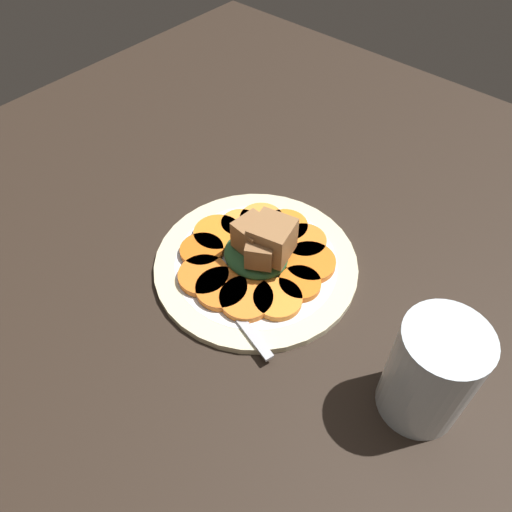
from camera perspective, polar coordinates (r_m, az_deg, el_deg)
table_slab at (r=65.97cm, az=0.00°, el=-1.78°), size 120.00×120.00×2.00cm
plate at (r=64.81cm, az=0.00°, el=-0.92°), size 26.31×26.31×1.05cm
carrot_slice_0 at (r=68.08cm, az=3.38°, el=3.36°), size 6.10×6.10×0.91cm
carrot_slice_1 at (r=68.93cm, az=0.62°, el=4.16°), size 5.99×5.99×0.91cm
carrot_slice_2 at (r=68.34cm, az=-1.85°, el=3.65°), size 5.17×5.17×0.91cm
carrot_slice_3 at (r=67.07cm, az=-4.64°, el=2.38°), size 6.50×6.50×0.91cm
carrot_slice_4 at (r=65.35cm, az=-6.21°, el=0.62°), size 5.71×5.71×0.91cm
carrot_slice_5 at (r=62.58cm, az=-6.02°, el=-2.25°), size 6.37×6.37×0.91cm
carrot_slice_6 at (r=60.97cm, az=-3.74°, el=-3.90°), size 6.37×6.37×0.91cm
carrot_slice_7 at (r=60.09cm, az=-1.13°, el=-4.87°), size 6.55×6.55×0.91cm
carrot_slice_8 at (r=60.07cm, az=2.49°, el=-4.93°), size 5.95×5.95×0.91cm
carrot_slice_9 at (r=61.69cm, az=5.04°, el=-3.15°), size 5.24×5.24×0.91cm
carrot_slice_10 at (r=64.01cm, az=6.18°, el=-0.72°), size 6.59×6.59×0.91cm
carrot_slice_11 at (r=66.37cm, az=5.50°, el=1.66°), size 5.96×5.96×0.91cm
center_pile at (r=61.84cm, az=0.56°, el=1.11°), size 9.08×7.71×7.29cm
fork at (r=60.73cm, az=-3.84°, el=-4.59°), size 19.17×6.86×0.40cm
water_glass at (r=52.13cm, az=19.35°, el=-12.49°), size 8.37×8.37×12.72cm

